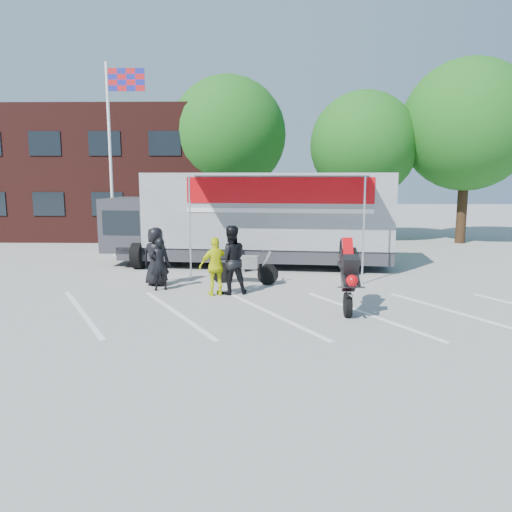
{
  "coord_description": "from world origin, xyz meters",
  "views": [
    {
      "loc": [
        0.08,
        -11.14,
        3.42
      ],
      "look_at": [
        -0.21,
        2.0,
        1.3
      ],
      "focal_mm": 35.0,
      "sensor_mm": 36.0,
      "label": 1
    }
  ],
  "objects_px": {
    "transporter_truck": "(255,266)",
    "spectator_leather_a": "(156,257)",
    "parked_motorcycle": "(244,284)",
    "spectator_leather_c": "(231,260)",
    "spectator_hivis": "(216,266)",
    "tree_right": "(467,125)",
    "tree_left": "(228,135)",
    "tree_mid": "(364,145)",
    "flagpole": "(116,136)",
    "stunt_bike_rider": "(344,310)",
    "spectator_leather_b": "(160,264)"
  },
  "relations": [
    {
      "from": "transporter_truck",
      "to": "spectator_leather_a",
      "type": "bearing_deg",
      "value": -124.79
    },
    {
      "from": "flagpole",
      "to": "tree_mid",
      "type": "height_order",
      "value": "flagpole"
    },
    {
      "from": "tree_left",
      "to": "spectator_leather_b",
      "type": "distance_m",
      "value": 13.41
    },
    {
      "from": "spectator_leather_a",
      "to": "parked_motorcycle",
      "type": "bearing_deg",
      "value": -156.67
    },
    {
      "from": "transporter_truck",
      "to": "tree_right",
      "type": "bearing_deg",
      "value": 39.12
    },
    {
      "from": "tree_left",
      "to": "stunt_bike_rider",
      "type": "xyz_separation_m",
      "value": [
        4.07,
        -14.6,
        -5.57
      ]
    },
    {
      "from": "tree_right",
      "to": "stunt_bike_rider",
      "type": "height_order",
      "value": "tree_right"
    },
    {
      "from": "spectator_hivis",
      "to": "spectator_leather_c",
      "type": "bearing_deg",
      "value": -175.95
    },
    {
      "from": "spectator_leather_c",
      "to": "tree_right",
      "type": "bearing_deg",
      "value": -149.8
    },
    {
      "from": "flagpole",
      "to": "spectator_hivis",
      "type": "xyz_separation_m",
      "value": [
        4.86,
        -7.1,
        -4.21
      ]
    },
    {
      "from": "spectator_leather_b",
      "to": "spectator_hivis",
      "type": "relative_size",
      "value": 0.94
    },
    {
      "from": "flagpole",
      "to": "transporter_truck",
      "type": "height_order",
      "value": "flagpole"
    },
    {
      "from": "flagpole",
      "to": "tree_right",
      "type": "xyz_separation_m",
      "value": [
        16.24,
        4.5,
        0.82
      ]
    },
    {
      "from": "spectator_leather_a",
      "to": "spectator_hivis",
      "type": "distance_m",
      "value": 2.37
    },
    {
      "from": "transporter_truck",
      "to": "stunt_bike_rider",
      "type": "bearing_deg",
      "value": -62.86
    },
    {
      "from": "tree_right",
      "to": "parked_motorcycle",
      "type": "height_order",
      "value": "tree_right"
    },
    {
      "from": "tree_left",
      "to": "transporter_truck",
      "type": "distance_m",
      "value": 10.15
    },
    {
      "from": "stunt_bike_rider",
      "to": "spectator_leather_c",
      "type": "height_order",
      "value": "spectator_leather_c"
    },
    {
      "from": "flagpole",
      "to": "tree_left",
      "type": "distance_m",
      "value": 7.37
    },
    {
      "from": "tree_left",
      "to": "tree_mid",
      "type": "height_order",
      "value": "tree_left"
    },
    {
      "from": "flagpole",
      "to": "tree_mid",
      "type": "xyz_separation_m",
      "value": [
        11.24,
        5.0,
        -0.11
      ]
    },
    {
      "from": "tree_mid",
      "to": "spectator_leather_c",
      "type": "xyz_separation_m",
      "value": [
        -5.98,
        -11.9,
        -3.94
      ]
    },
    {
      "from": "tree_left",
      "to": "spectator_leather_a",
      "type": "bearing_deg",
      "value": -96.7
    },
    {
      "from": "tree_left",
      "to": "spectator_leather_c",
      "type": "height_order",
      "value": "tree_left"
    },
    {
      "from": "stunt_bike_rider",
      "to": "spectator_hivis",
      "type": "height_order",
      "value": "spectator_hivis"
    },
    {
      "from": "spectator_hivis",
      "to": "tree_right",
      "type": "bearing_deg",
      "value": -156.18
    },
    {
      "from": "tree_left",
      "to": "spectator_hivis",
      "type": "xyz_separation_m",
      "value": [
        0.62,
        -13.1,
        -4.72
      ]
    },
    {
      "from": "parked_motorcycle",
      "to": "spectator_leather_a",
      "type": "bearing_deg",
      "value": 107.31
    },
    {
      "from": "tree_right",
      "to": "transporter_truck",
      "type": "relative_size",
      "value": 0.82
    },
    {
      "from": "transporter_truck",
      "to": "spectator_hivis",
      "type": "xyz_separation_m",
      "value": [
        -1.0,
        -4.77,
        0.85
      ]
    },
    {
      "from": "tree_mid",
      "to": "spectator_leather_a",
      "type": "bearing_deg",
      "value": -127.73
    },
    {
      "from": "stunt_bike_rider",
      "to": "spectator_leather_b",
      "type": "distance_m",
      "value": 5.68
    },
    {
      "from": "tree_left",
      "to": "spectator_leather_b",
      "type": "height_order",
      "value": "tree_left"
    },
    {
      "from": "spectator_leather_a",
      "to": "spectator_leather_c",
      "type": "distance_m",
      "value": 2.64
    },
    {
      "from": "tree_left",
      "to": "tree_right",
      "type": "relative_size",
      "value": 0.95
    },
    {
      "from": "tree_left",
      "to": "transporter_truck",
      "type": "height_order",
      "value": "tree_left"
    },
    {
      "from": "flagpole",
      "to": "transporter_truck",
      "type": "relative_size",
      "value": 0.72
    },
    {
      "from": "spectator_leather_b",
      "to": "spectator_leather_c",
      "type": "height_order",
      "value": "spectator_leather_c"
    },
    {
      "from": "flagpole",
      "to": "spectator_leather_b",
      "type": "height_order",
      "value": "flagpole"
    },
    {
      "from": "spectator_hivis",
      "to": "flagpole",
      "type": "bearing_deg",
      "value": -77.32
    },
    {
      "from": "tree_left",
      "to": "spectator_leather_c",
      "type": "distance_m",
      "value": 13.72
    },
    {
      "from": "tree_right",
      "to": "parked_motorcycle",
      "type": "bearing_deg",
      "value": -136.75
    },
    {
      "from": "spectator_leather_b",
      "to": "tree_mid",
      "type": "bearing_deg",
      "value": -150.19
    },
    {
      "from": "tree_mid",
      "to": "stunt_bike_rider",
      "type": "height_order",
      "value": "tree_mid"
    },
    {
      "from": "tree_mid",
      "to": "parked_motorcycle",
      "type": "bearing_deg",
      "value": -118.22
    },
    {
      "from": "tree_mid",
      "to": "transporter_truck",
      "type": "relative_size",
      "value": 0.69
    },
    {
      "from": "tree_left",
      "to": "transporter_truck",
      "type": "relative_size",
      "value": 0.78
    },
    {
      "from": "transporter_truck",
      "to": "spectator_leather_c",
      "type": "relative_size",
      "value": 5.51
    },
    {
      "from": "flagpole",
      "to": "spectator_hivis",
      "type": "distance_m",
      "value": 9.58
    },
    {
      "from": "flagpole",
      "to": "stunt_bike_rider",
      "type": "relative_size",
      "value": 3.88
    }
  ]
}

